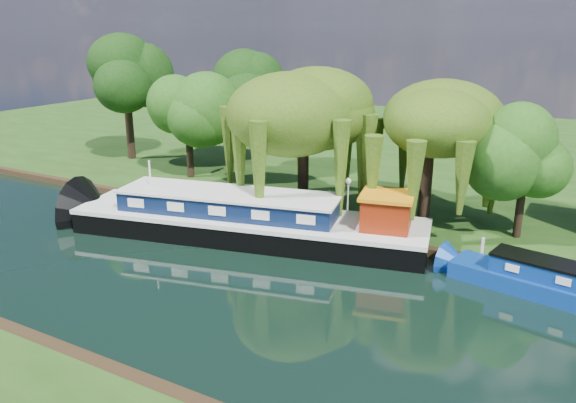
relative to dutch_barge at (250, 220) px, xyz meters
The scene contains 12 objects.
ground 6.80m from the dutch_barge, 58.06° to the right, with size 120.00×120.00×0.00m, color black.
far_bank 28.54m from the dutch_barge, 82.85° to the left, with size 120.00×52.00×0.45m, color #1D3C10.
dutch_barge is the anchor object (origin of this frame).
red_dinghy 7.44m from the dutch_barge, behind, with size 1.97×2.76×0.57m, color maroon.
willow_left 7.49m from the dutch_barge, 80.02° to the left, with size 7.13×7.13×8.55m.
willow_right 11.63m from the dutch_barge, 37.20° to the left, with size 6.26×6.26×7.63m.
tree_far_left 14.19m from the dutch_barge, 143.48° to the left, with size 4.87×4.87×7.85m.
tree_far_back 23.09m from the dutch_barge, 151.61° to the left, with size 5.80×5.80×9.75m.
tree_far_mid 15.65m from the dutch_barge, 119.29° to the left, with size 5.39×5.39×8.82m.
tree_far_right 15.66m from the dutch_barge, 25.51° to the left, with size 3.95×3.95×6.47m.
lamppost 6.42m from the dutch_barge, 49.87° to the left, with size 0.36×0.36×2.56m.
mooring_posts 4.08m from the dutch_barge, 41.57° to the left, with size 19.16×0.16×1.00m.
Camera 1 is at (13.41, -20.04, 11.87)m, focal length 35.00 mm.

